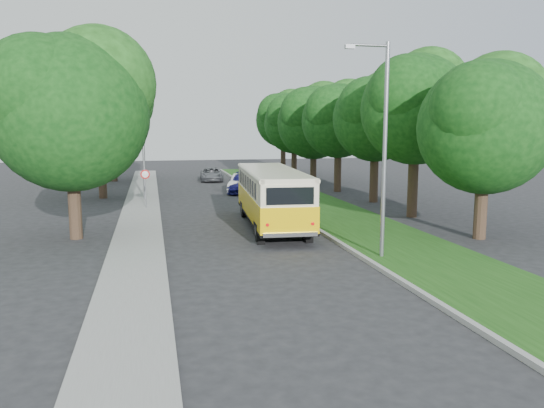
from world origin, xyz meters
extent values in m
plane|color=#252528|center=(0.00, 0.00, 0.00)|extent=(120.00, 120.00, 0.00)
cube|color=gray|center=(3.60, 5.00, 0.07)|extent=(0.20, 70.00, 0.15)
cube|color=#1C4913|center=(5.95, 5.00, 0.07)|extent=(4.50, 70.00, 0.13)
cube|color=gray|center=(-4.80, 5.00, 0.06)|extent=(2.20, 70.00, 0.12)
cylinder|color=#332319|center=(10.15, 0.00, 1.67)|extent=(0.56, 0.56, 3.35)
sphere|color=#0C370F|center=(10.15, 0.00, 4.95)|extent=(5.85, 5.85, 5.85)
sphere|color=#0C370F|center=(11.18, 0.58, 6.12)|extent=(4.38, 4.38, 4.38)
sphere|color=#0C370F|center=(9.28, -0.73, 5.68)|extent=(4.09, 4.09, 4.09)
cylinder|color=#332319|center=(9.96, 6.00, 2.13)|extent=(0.56, 0.56, 4.26)
sphere|color=#0C370F|center=(9.96, 6.00, 5.91)|extent=(5.98, 5.98, 5.98)
sphere|color=#0C370F|center=(11.01, 6.60, 7.10)|extent=(4.49, 4.49, 4.49)
sphere|color=#0C370F|center=(9.06, 5.25, 6.65)|extent=(4.19, 4.19, 4.19)
cylinder|color=#332319|center=(10.28, 12.00, 1.98)|extent=(0.56, 0.56, 3.95)
sphere|color=#0C370F|center=(10.28, 12.00, 5.49)|extent=(5.61, 5.61, 5.61)
sphere|color=#0C370F|center=(11.26, 12.56, 6.62)|extent=(4.21, 4.21, 4.21)
sphere|color=#0C370F|center=(9.44, 11.30, 6.20)|extent=(3.92, 3.92, 3.92)
cylinder|color=#332319|center=(9.90, 18.00, 1.93)|extent=(0.56, 0.56, 3.86)
sphere|color=#0C370F|center=(9.90, 18.00, 5.41)|extent=(5.64, 5.64, 5.64)
sphere|color=#0C370F|center=(10.89, 18.56, 6.54)|extent=(4.23, 4.23, 4.23)
sphere|color=#0C370F|center=(9.05, 17.30, 6.12)|extent=(3.95, 3.95, 3.95)
cylinder|color=#332319|center=(9.80, 24.00, 1.79)|extent=(0.56, 0.56, 3.58)
sphere|color=#0C370F|center=(9.80, 24.00, 5.33)|extent=(6.36, 6.36, 6.36)
sphere|color=#0C370F|center=(10.91, 24.64, 6.60)|extent=(4.77, 4.77, 4.77)
sphere|color=#0C370F|center=(8.84, 23.21, 6.12)|extent=(4.45, 4.45, 4.45)
cylinder|color=#332319|center=(9.67, 30.00, 1.84)|extent=(0.56, 0.56, 3.68)
sphere|color=#0C370F|center=(9.67, 30.00, 5.31)|extent=(5.91, 5.91, 5.91)
sphere|color=#0C370F|center=(10.70, 30.59, 6.49)|extent=(4.43, 4.43, 4.43)
sphere|color=#0C370F|center=(8.78, 29.26, 6.05)|extent=(4.14, 4.14, 4.14)
cylinder|color=#332319|center=(10.05, 36.00, 2.02)|extent=(0.56, 0.56, 4.05)
sphere|color=#0C370F|center=(10.05, 36.00, 5.69)|extent=(5.97, 5.97, 5.97)
sphere|color=#0C370F|center=(11.09, 36.60, 6.88)|extent=(4.48, 4.48, 4.48)
sphere|color=#0C370F|center=(9.15, 35.25, 6.43)|extent=(4.18, 4.18, 4.18)
cylinder|color=#332319|center=(-7.50, 4.00, 1.84)|extent=(0.56, 0.56, 3.68)
sphere|color=#0C370F|center=(-7.50, 4.00, 5.55)|extent=(6.80, 6.80, 6.80)
sphere|color=#0C370F|center=(-6.31, 4.68, 6.91)|extent=(5.10, 5.10, 5.10)
sphere|color=#0C370F|center=(-8.52, 3.15, 6.40)|extent=(4.76, 4.76, 4.76)
cylinder|color=#332319|center=(-7.50, 18.00, 1.84)|extent=(0.56, 0.56, 3.68)
sphere|color=#0C370F|center=(-7.50, 18.00, 5.55)|extent=(6.80, 6.80, 6.80)
sphere|color=#0C370F|center=(-6.31, 18.68, 6.91)|extent=(5.10, 5.10, 5.10)
sphere|color=#0C370F|center=(-8.52, 17.15, 6.40)|extent=(4.76, 4.76, 4.76)
cylinder|color=#332319|center=(-7.50, 30.00, 1.84)|extent=(0.56, 0.56, 3.68)
sphere|color=#0C370F|center=(-7.50, 30.00, 5.55)|extent=(6.80, 6.80, 6.80)
sphere|color=#0C370F|center=(-6.31, 30.68, 6.91)|extent=(5.10, 5.10, 5.10)
sphere|color=#0C370F|center=(-8.52, 29.15, 6.40)|extent=(4.76, 4.76, 4.76)
cylinder|color=gray|center=(4.30, -2.50, 4.00)|extent=(0.16, 0.16, 8.00)
cylinder|color=gray|center=(3.60, -2.50, 7.85)|extent=(1.40, 0.10, 0.10)
cube|color=gray|center=(2.85, -2.50, 7.78)|extent=(0.35, 0.16, 0.14)
cylinder|color=gray|center=(-4.60, 16.00, 3.75)|extent=(0.16, 0.16, 7.50)
cylinder|color=gray|center=(-5.30, 16.00, 7.35)|extent=(1.40, 0.10, 0.10)
cube|color=gray|center=(-6.05, 16.00, 7.28)|extent=(0.35, 0.16, 0.14)
cylinder|color=gray|center=(-4.50, 12.00, 1.25)|extent=(0.06, 0.06, 2.50)
cone|color=red|center=(-4.50, 11.96, 2.15)|extent=(0.56, 0.02, 0.56)
cone|color=white|center=(-4.50, 11.94, 2.15)|extent=(0.40, 0.02, 0.40)
imported|color=#B5B6BA|center=(2.85, 9.92, 0.64)|extent=(2.62, 4.03, 1.27)
imported|color=white|center=(2.66, 19.15, 0.70)|extent=(2.95, 4.50, 1.40)
imported|color=#131356|center=(2.71, 19.10, 0.72)|extent=(3.32, 5.31, 1.43)
imported|color=slate|center=(1.29, 28.28, 0.61)|extent=(2.35, 4.54, 1.22)
camera|label=1|loc=(-4.10, -20.68, 4.98)|focal=35.00mm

